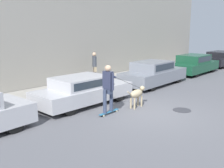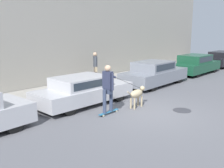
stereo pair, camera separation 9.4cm
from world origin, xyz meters
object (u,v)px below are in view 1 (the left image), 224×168
at_px(parked_car_1, 83,90).
at_px(skateboarder, 108,86).
at_px(parked_car_2, 153,74).
at_px(parked_car_3, 194,64).
at_px(parked_car_4, 221,59).
at_px(pedestrian_with_bag, 95,65).
at_px(dog, 137,94).

height_order(parked_car_1, skateboarder, skateboarder).
height_order(parked_car_2, skateboarder, skateboarder).
distance_m(parked_car_3, parked_car_4, 5.14).
bearing_deg(parked_car_3, parked_car_4, 0.05).
relative_size(parked_car_4, pedestrian_with_bag, 2.80).
bearing_deg(parked_car_1, dog, -58.27).
xyz_separation_m(parked_car_1, skateboarder, (-0.27, -1.66, 0.46)).
bearing_deg(parked_car_4, parked_car_1, -178.19).
bearing_deg(dog, parked_car_3, 7.94).
xyz_separation_m(parked_car_4, pedestrian_with_bag, (-12.22, 2.61, 0.46)).
distance_m(dog, skateboarder, 1.50).
distance_m(parked_car_3, pedestrian_with_bag, 7.56).
xyz_separation_m(parked_car_1, parked_car_2, (5.17, -0.00, 0.05)).
distance_m(parked_car_3, skateboarder, 10.68).
height_order(parked_car_1, parked_car_2, parked_car_2).
xyz_separation_m(parked_car_2, parked_car_4, (10.25, 0.00, -0.02)).
xyz_separation_m(skateboarder, pedestrian_with_bag, (3.47, 4.27, 0.02)).
bearing_deg(pedestrian_with_bag, parked_car_4, -158.40).
relative_size(parked_car_4, dog, 3.92).
relative_size(parked_car_3, dog, 3.73).
xyz_separation_m(dog, skateboarder, (-1.39, 0.24, 0.50)).
bearing_deg(dog, parked_car_4, 3.81).
xyz_separation_m(parked_car_1, pedestrian_with_bag, (3.20, 2.61, 0.48)).
height_order(parked_car_2, pedestrian_with_bag, pedestrian_with_bag).
xyz_separation_m(parked_car_3, pedestrian_with_bag, (-7.08, 2.62, 0.43)).
relative_size(parked_car_1, dog, 3.63).
xyz_separation_m(parked_car_1, parked_car_4, (15.42, 0.00, 0.02)).
distance_m(parked_car_1, pedestrian_with_bag, 4.16).
distance_m(parked_car_2, pedestrian_with_bag, 3.31).
bearing_deg(parked_car_1, parked_car_2, 1.10).
relative_size(parked_car_1, skateboarder, 1.90).
bearing_deg(pedestrian_with_bag, parked_car_2, 160.73).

